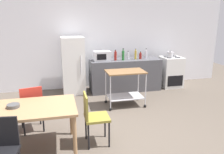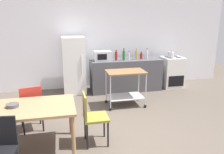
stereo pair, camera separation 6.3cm
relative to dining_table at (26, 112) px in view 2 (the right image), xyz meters
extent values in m
plane|color=brown|center=(1.47, 0.04, -0.67)|extent=(12.00, 12.00, 0.00)
cube|color=white|center=(1.47, 3.24, 0.78)|extent=(8.40, 0.12, 2.90)
cube|color=#4C4C51|center=(2.37, 2.64, -0.22)|extent=(2.00, 0.64, 0.90)
cube|color=#A37A51|center=(0.00, 0.00, 0.06)|extent=(1.50, 0.90, 0.04)
cylinder|color=#A37A51|center=(0.69, -0.39, -0.32)|extent=(0.06, 0.06, 0.71)
cylinder|color=#A37A51|center=(0.69, 0.39, -0.32)|extent=(0.06, 0.06, 0.71)
cube|color=black|center=(-0.22, -0.61, 0.02)|extent=(0.38, 0.08, 0.40)
cube|color=olive|center=(1.09, -0.02, -0.20)|extent=(0.40, 0.40, 0.04)
cube|color=olive|center=(0.91, -0.02, 0.02)|extent=(0.03, 0.38, 0.40)
cylinder|color=black|center=(1.26, -0.19, -0.45)|extent=(0.03, 0.03, 0.45)
cylinder|color=black|center=(1.26, 0.15, -0.45)|extent=(0.03, 0.03, 0.45)
cylinder|color=black|center=(0.92, -0.19, -0.45)|extent=(0.03, 0.03, 0.45)
cylinder|color=black|center=(0.92, 0.15, -0.45)|extent=(0.03, 0.03, 0.45)
cube|color=#B72D23|center=(-0.02, 0.73, -0.20)|extent=(0.48, 0.48, 0.04)
cube|color=#B72D23|center=(0.02, 0.56, 0.02)|extent=(0.38, 0.11, 0.40)
cylinder|color=black|center=(0.11, 0.94, -0.45)|extent=(0.03, 0.03, 0.45)
cylinder|color=black|center=(-0.22, 0.86, -0.45)|extent=(0.03, 0.03, 0.45)
cylinder|color=black|center=(0.18, 0.61, -0.45)|extent=(0.03, 0.03, 0.45)
cylinder|color=black|center=(-0.15, 0.53, -0.45)|extent=(0.03, 0.03, 0.45)
cube|color=white|center=(3.82, 2.66, -0.22)|extent=(0.60, 0.60, 0.90)
cube|color=black|center=(3.82, 2.36, -0.42)|extent=(0.48, 0.01, 0.32)
cylinder|color=#47474C|center=(3.69, 2.54, 0.24)|extent=(0.16, 0.16, 0.02)
cylinder|color=#47474C|center=(3.95, 2.54, 0.24)|extent=(0.16, 0.16, 0.02)
cylinder|color=#47474C|center=(3.69, 2.78, 0.24)|extent=(0.16, 0.16, 0.02)
cylinder|color=#47474C|center=(3.95, 2.78, 0.24)|extent=(0.16, 0.16, 0.02)
cube|color=white|center=(0.92, 2.74, 0.10)|extent=(0.60, 0.60, 1.55)
cylinder|color=silver|center=(1.10, 2.43, 0.18)|extent=(0.02, 0.02, 0.50)
cube|color=brown|center=(2.04, 1.51, 0.16)|extent=(0.90, 0.56, 0.03)
cube|color=silver|center=(2.04, 1.51, -0.45)|extent=(0.83, 0.52, 0.02)
cylinder|color=silver|center=(1.62, 1.26, -0.22)|extent=(0.02, 0.02, 0.76)
sphere|color=black|center=(1.62, 1.26, -0.64)|extent=(0.07, 0.07, 0.07)
cylinder|color=silver|center=(2.46, 1.26, -0.22)|extent=(0.02, 0.02, 0.76)
sphere|color=black|center=(2.46, 1.26, -0.64)|extent=(0.07, 0.07, 0.07)
cylinder|color=silver|center=(1.62, 1.76, -0.22)|extent=(0.02, 0.02, 0.76)
sphere|color=black|center=(1.62, 1.76, -0.64)|extent=(0.07, 0.07, 0.07)
cylinder|color=silver|center=(2.46, 1.76, -0.22)|extent=(0.02, 0.02, 0.76)
sphere|color=black|center=(2.46, 1.76, -0.64)|extent=(0.07, 0.07, 0.07)
cube|color=silver|center=(1.70, 2.64, 0.36)|extent=(0.46, 0.34, 0.26)
cube|color=black|center=(1.66, 2.46, 0.36)|extent=(0.25, 0.01, 0.16)
cylinder|color=maroon|center=(2.07, 2.57, 0.35)|extent=(0.07, 0.07, 0.24)
cylinder|color=maroon|center=(2.07, 2.57, 0.49)|extent=(0.03, 0.03, 0.04)
cylinder|color=black|center=(2.07, 2.57, 0.51)|extent=(0.03, 0.03, 0.01)
cylinder|color=#1E6628|center=(2.28, 2.54, 0.36)|extent=(0.07, 0.07, 0.25)
cylinder|color=#1E6628|center=(2.28, 2.54, 0.52)|extent=(0.03, 0.03, 0.06)
cylinder|color=black|center=(2.28, 2.54, 0.55)|extent=(0.04, 0.04, 0.01)
cylinder|color=silver|center=(2.46, 2.66, 0.31)|extent=(0.06, 0.06, 0.16)
cylinder|color=silver|center=(2.46, 2.66, 0.42)|extent=(0.03, 0.03, 0.06)
cylinder|color=black|center=(2.46, 2.66, 0.46)|extent=(0.03, 0.03, 0.01)
cylinder|color=gold|center=(2.67, 2.61, 0.35)|extent=(0.06, 0.06, 0.24)
cylinder|color=gold|center=(2.67, 2.61, 0.49)|extent=(0.03, 0.03, 0.05)
cylinder|color=black|center=(2.67, 2.61, 0.52)|extent=(0.03, 0.03, 0.01)
cylinder|color=maroon|center=(2.81, 2.61, 0.31)|extent=(0.07, 0.07, 0.16)
cylinder|color=maroon|center=(2.81, 2.61, 0.41)|extent=(0.03, 0.03, 0.04)
cylinder|color=black|center=(2.81, 2.61, 0.43)|extent=(0.04, 0.04, 0.01)
cylinder|color=silver|center=(3.01, 2.68, 0.33)|extent=(0.07, 0.07, 0.21)
cylinder|color=silver|center=(3.01, 2.68, 0.47)|extent=(0.03, 0.03, 0.06)
cylinder|color=black|center=(3.01, 2.68, 0.50)|extent=(0.04, 0.04, 0.01)
cylinder|color=#4C4C4C|center=(-0.19, 0.04, 0.11)|extent=(0.19, 0.19, 0.05)
cylinder|color=silver|center=(3.70, 2.56, 0.33)|extent=(0.17, 0.17, 0.16)
sphere|color=black|center=(3.70, 2.56, 0.42)|extent=(0.03, 0.03, 0.03)
cylinder|color=silver|center=(3.82, 2.56, 0.35)|extent=(0.08, 0.02, 0.07)
camera|label=1|loc=(0.50, -3.51, 1.46)|focal=37.08mm
camera|label=2|loc=(0.56, -3.52, 1.46)|focal=37.08mm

